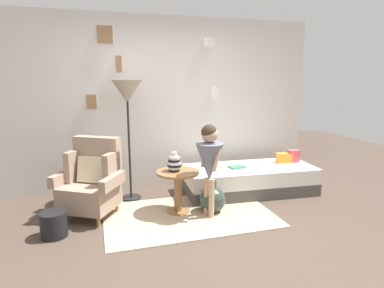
{
  "coord_description": "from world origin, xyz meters",
  "views": [
    {
      "loc": [
        -1.03,
        -3.01,
        1.69
      ],
      "look_at": [
        0.15,
        0.95,
        0.85
      ],
      "focal_mm": 30.4,
      "sensor_mm": 36.0,
      "label": 1
    }
  ],
  "objects": [
    {
      "name": "rug",
      "position": [
        0.02,
        0.66,
        0.01
      ],
      "size": [
        2.08,
        1.31,
        0.01
      ],
      "primitive_type": "cube",
      "color": "tan",
      "rests_on": "ground"
    },
    {
      "name": "pillow_mid",
      "position": [
        1.74,
        1.28,
        0.47
      ],
      "size": [
        0.23,
        0.15,
        0.15
      ],
      "primitive_type": "cube",
      "rotation": [
        0.0,
        0.0,
        -0.12
      ],
      "color": "orange",
      "rests_on": "daybed"
    },
    {
      "name": "person_child",
      "position": [
        0.25,
        0.56,
        0.74
      ],
      "size": [
        0.34,
        0.34,
        1.16
      ],
      "color": "tan",
      "rests_on": "ground"
    },
    {
      "name": "side_table",
      "position": [
        -0.08,
        0.81,
        0.39
      ],
      "size": [
        0.54,
        0.54,
        0.54
      ],
      "color": "olive",
      "rests_on": "ground"
    },
    {
      "name": "floor_lamp",
      "position": [
        -0.61,
        1.47,
        1.45
      ],
      "size": [
        0.41,
        0.41,
        1.67
      ],
      "color": "black",
      "rests_on": "ground"
    },
    {
      "name": "demijohn_near",
      "position": [
        0.34,
        0.67,
        0.17
      ],
      "size": [
        0.34,
        0.34,
        0.42
      ],
      "color": "#2D3D33",
      "rests_on": "ground"
    },
    {
      "name": "vase_striped",
      "position": [
        -0.12,
        0.83,
        0.64
      ],
      "size": [
        0.18,
        0.18,
        0.24
      ],
      "color": "black",
      "rests_on": "side_table"
    },
    {
      "name": "book_on_daybed",
      "position": [
        0.91,
        1.2,
        0.42
      ],
      "size": [
        0.24,
        0.19,
        0.03
      ],
      "primitive_type": "cube",
      "rotation": [
        0.0,
        0.0,
        0.15
      ],
      "color": "#40955F",
      "rests_on": "daybed"
    },
    {
      "name": "magazine_basket",
      "position": [
        -1.53,
        0.54,
        0.14
      ],
      "size": [
        0.28,
        0.28,
        0.28
      ],
      "primitive_type": "cylinder",
      "color": "black",
      "rests_on": "ground"
    },
    {
      "name": "daybed",
      "position": [
        1.12,
        1.2,
        0.2
      ],
      "size": [
        1.95,
        0.92,
        0.4
      ],
      "color": "#4C4742",
      "rests_on": "ground"
    },
    {
      "name": "armchair",
      "position": [
        -1.12,
        1.03,
        0.44
      ],
      "size": [
        0.9,
        0.84,
        0.97
      ],
      "color": "#9E7042",
      "rests_on": "ground"
    },
    {
      "name": "gallery_wall",
      "position": [
        -0.0,
        1.95,
        1.3
      ],
      "size": [
        4.8,
        0.12,
        2.6
      ],
      "color": "silver",
      "rests_on": "ground"
    },
    {
      "name": "pillow_head",
      "position": [
        1.9,
        1.27,
        0.5
      ],
      "size": [
        0.17,
        0.13,
        0.19
      ],
      "primitive_type": "cube",
      "rotation": [
        0.0,
        0.0,
        -0.03
      ],
      "color": "#D64C56",
      "rests_on": "daybed"
    },
    {
      "name": "ground_plane",
      "position": [
        0.0,
        0.0,
        0.0
      ],
      "size": [
        12.0,
        12.0,
        0.0
      ],
      "primitive_type": "plane",
      "color": "#4C3D33"
    }
  ]
}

